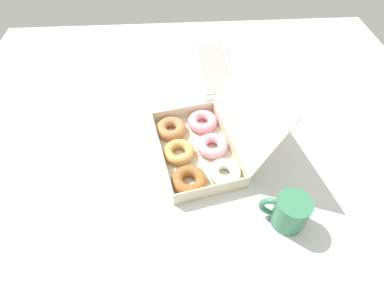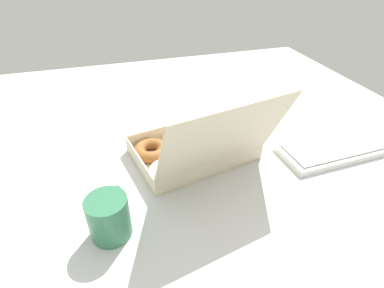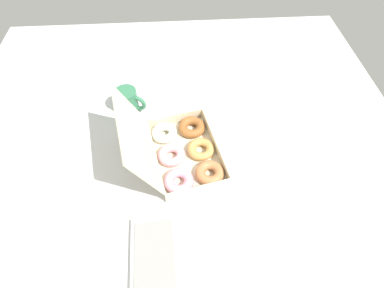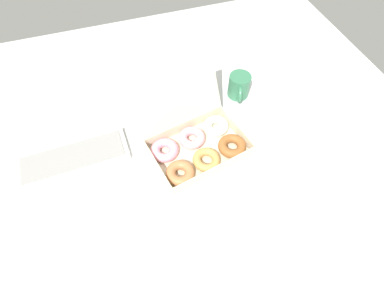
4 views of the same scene
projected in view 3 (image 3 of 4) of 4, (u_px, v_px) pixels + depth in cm
name	position (u px, v px, depth cm)	size (l,w,h in cm)	color
ground_plane	(179.00, 150.00, 114.27)	(180.00, 180.00, 2.00)	silver
donut_box	(181.00, 151.00, 108.45)	(39.61, 38.69, 25.99)	beige
keyboard	(154.00, 284.00, 83.05)	(39.63, 15.57, 2.20)	white
coffee_mug	(127.00, 101.00, 121.96)	(8.92, 12.58, 10.01)	#387B56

